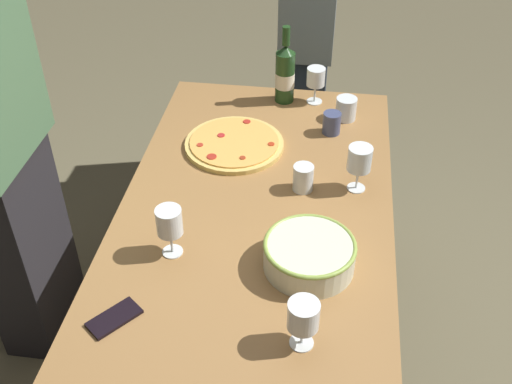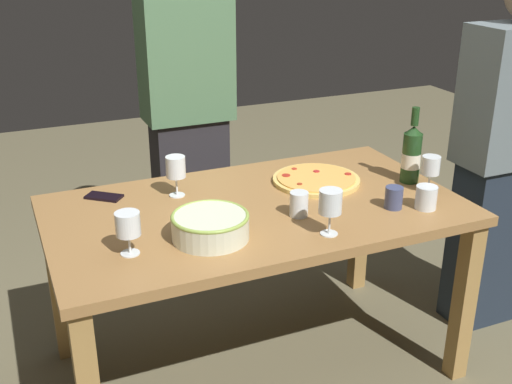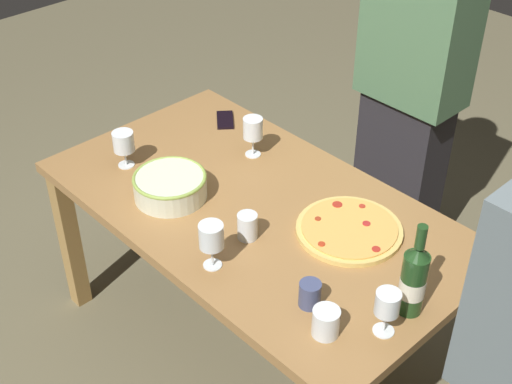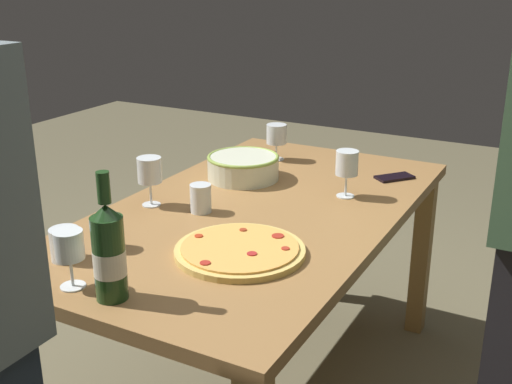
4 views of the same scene
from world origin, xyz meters
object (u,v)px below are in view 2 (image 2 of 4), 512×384
Objects in this scene: dining_table at (256,227)px; wine_glass_far_left at (176,169)px; cup_spare at (299,204)px; person_guest_left at (188,113)px; person_host at (506,158)px; cup_amber at (394,198)px; cup_ceramic at (426,197)px; pizza at (316,180)px; wine_bottle at (411,154)px; wine_glass_near_pizza at (431,166)px; wine_glass_by_bottle at (128,225)px; serving_bowl at (210,225)px; cell_phone at (104,197)px; wine_glass_far_right at (330,203)px.

dining_table is 0.39m from wine_glass_far_left.
person_guest_left reaches higher than cup_spare.
person_host is 0.92× the size of person_guest_left.
dining_table is 16.87× the size of cup_spare.
cup_ceramic is at bearing -24.81° from cup_amber.
wine_glass_far_left reaches higher than dining_table.
dining_table is 4.31× the size of pizza.
wine_glass_near_pizza is (0.00, -0.13, -0.01)m from wine_bottle.
person_host is at bearing -12.10° from wine_glass_far_left.
serving_bowl is at bearing 0.35° from wine_glass_by_bottle.
serving_bowl reaches higher than dining_table.
cell_phone is (0.01, 0.51, -0.10)m from wine_glass_by_bottle.
person_guest_left is (0.54, 0.57, 0.14)m from cell_phone.
cup_amber reaches higher than pizza.
wine_glass_far_left reaches higher than pizza.
wine_bottle is 0.64m from wine_glass_far_right.
cup_spare is 0.66× the size of cell_phone.
wine_glass_far_right reaches higher than dining_table.
pizza is at bearing 21.03° from dining_table.
cup_spare is at bearing 98.82° from wine_glass_far_right.
cup_ceramic is 1.30m from person_guest_left.
person_guest_left is (-1.16, 0.97, 0.09)m from person_host.
wine_bottle is 1.14m from person_guest_left.
wine_bottle is at bearing -22.29° from pizza.
wine_bottle is 2.26× the size of cell_phone.
serving_bowl is at bearing -151.41° from pizza.
wine_glass_far_right is at bearing 17.44° from person_host.
wine_bottle reaches higher than cup_ceramic.
cup_ceramic is at bearing -4.24° from wine_glass_by_bottle.
wine_glass_far_left is 1.76× the size of cup_spare.
serving_bowl is 0.74m from cup_amber.
person_host is (0.83, -0.21, 0.05)m from pizza.
serving_bowl is 0.85m from cup_ceramic.
person_guest_left reaches higher than cell_phone.
wine_glass_by_bottle is 0.09× the size of person_host.
pizza is 0.41m from wine_bottle.
wine_glass_far_right is (-0.56, -0.31, -0.00)m from wine_bottle.
cup_spare is 1.06m from person_host.
wine_glass_far_right is 1.22m from person_guest_left.
wine_glass_far_right is at bearing -94.40° from cell_phone.
person_host is at bearing 50.73° from person_guest_left.
serving_bowl is 0.37m from cup_spare.
wine_glass_near_pizza reaches higher than serving_bowl.
wine_glass_far_left is at bearing 149.39° from cup_ceramic.
wine_glass_near_pizza is 1.62× the size of cup_spare.
wine_glass_far_right is 1.85× the size of cup_ceramic.
person_host is (0.46, 0.06, -0.05)m from wine_glass_near_pizza.
dining_table is at bearing 113.17° from wine_glass_far_right.
wine_bottle is 3.43× the size of cup_spare.
dining_table is 0.23m from cup_spare.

